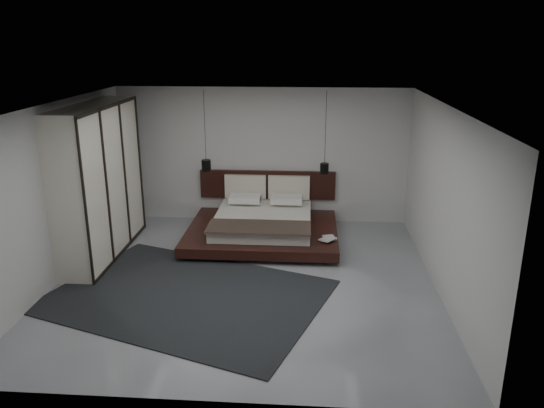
# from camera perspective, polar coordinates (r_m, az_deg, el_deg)

# --- Properties ---
(floor) EXTENTS (6.00, 6.00, 0.00)m
(floor) POSITION_cam_1_polar(r_m,az_deg,el_deg) (8.67, -2.79, -8.16)
(floor) COLOR #96999E
(floor) RESTS_ON ground
(ceiling) EXTENTS (6.00, 6.00, 0.00)m
(ceiling) POSITION_cam_1_polar(r_m,az_deg,el_deg) (7.87, -3.10, 10.53)
(ceiling) COLOR white
(ceiling) RESTS_ON wall_back
(wall_back) EXTENTS (6.00, 0.00, 6.00)m
(wall_back) POSITION_cam_1_polar(r_m,az_deg,el_deg) (11.05, -1.04, 5.23)
(wall_back) COLOR beige
(wall_back) RESTS_ON floor
(wall_front) EXTENTS (6.00, 0.00, 6.00)m
(wall_front) POSITION_cam_1_polar(r_m,az_deg,el_deg) (5.40, -6.85, -8.53)
(wall_front) COLOR beige
(wall_front) RESTS_ON floor
(wall_left) EXTENTS (0.00, 6.00, 6.00)m
(wall_left) POSITION_cam_1_polar(r_m,az_deg,el_deg) (9.03, -22.20, 1.07)
(wall_left) COLOR beige
(wall_left) RESTS_ON floor
(wall_right) EXTENTS (0.00, 6.00, 6.00)m
(wall_right) POSITION_cam_1_polar(r_m,az_deg,el_deg) (8.35, 17.96, 0.26)
(wall_right) COLOR beige
(wall_right) RESTS_ON floor
(lattice_screen) EXTENTS (0.05, 0.90, 2.60)m
(lattice_screen) POSITION_cam_1_polar(r_m,az_deg,el_deg) (11.21, -16.54, 4.15)
(lattice_screen) COLOR black
(lattice_screen) RESTS_ON floor
(bed) EXTENTS (2.84, 2.42, 1.09)m
(bed) POSITION_cam_1_polar(r_m,az_deg,el_deg) (10.30, -0.96, -2.13)
(bed) COLOR black
(bed) RESTS_ON floor
(book_lower) EXTENTS (0.27, 0.32, 0.03)m
(book_lower) POSITION_cam_1_polar(r_m,az_deg,el_deg) (9.65, 5.62, -3.69)
(book_lower) COLOR #99724C
(book_lower) RESTS_ON bed
(book_upper) EXTENTS (0.35, 0.37, 0.02)m
(book_upper) POSITION_cam_1_polar(r_m,az_deg,el_deg) (9.61, 5.51, -3.62)
(book_upper) COLOR #99724C
(book_upper) RESTS_ON book_lower
(pendant_left) EXTENTS (0.18, 0.18, 1.59)m
(pendant_left) POSITION_cam_1_polar(r_m,az_deg,el_deg) (10.60, -7.09, 4.18)
(pendant_left) COLOR black
(pendant_left) RESTS_ON ceiling
(pendant_right) EXTENTS (0.17, 0.17, 1.60)m
(pendant_right) POSITION_cam_1_polar(r_m,az_deg,el_deg) (10.40, 5.66, 3.89)
(pendant_right) COLOR black
(pendant_right) RESTS_ON ceiling
(wardrobe) EXTENTS (0.64, 2.73, 2.68)m
(wardrobe) POSITION_cam_1_polar(r_m,az_deg,el_deg) (9.77, -18.15, 2.32)
(wardrobe) COLOR silver
(wardrobe) RESTS_ON floor
(rug) EXTENTS (4.69, 4.00, 0.02)m
(rug) POSITION_cam_1_polar(r_m,az_deg,el_deg) (8.26, -9.14, -9.71)
(rug) COLOR black
(rug) RESTS_ON floor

